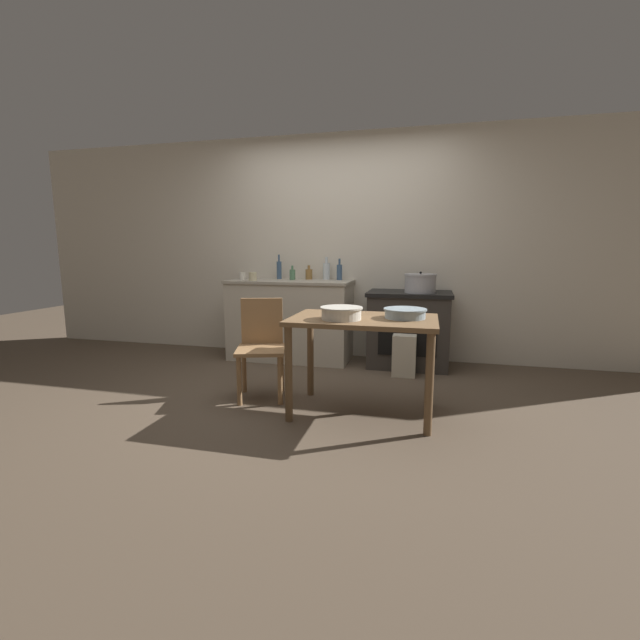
{
  "coord_description": "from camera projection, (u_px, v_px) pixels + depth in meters",
  "views": [
    {
      "loc": [
        0.98,
        -3.37,
        1.26
      ],
      "look_at": [
        0.0,
        0.52,
        0.59
      ],
      "focal_mm": 24.0,
      "sensor_mm": 36.0,
      "label": 1
    }
  ],
  "objects": [
    {
      "name": "bottle_left",
      "position": [
        340.0,
        272.0,
        4.87
      ],
      "size": [
        0.06,
        0.06,
        0.24
      ],
      "color": "#3D5675",
      "rests_on": "counter_cabinet"
    },
    {
      "name": "chair",
      "position": [
        261.0,
        344.0,
        3.66
      ],
      "size": [
        0.5,
        0.5,
        0.84
      ],
      "rotation": [
        0.0,
        0.0,
        0.3
      ],
      "color": "#997047",
      "rests_on": "ground_plane"
    },
    {
      "name": "mixing_bowl_large",
      "position": [
        405.0,
        313.0,
        3.18
      ],
      "size": [
        0.32,
        0.32,
        0.07
      ],
      "color": "#93A8B2",
      "rests_on": "work_table"
    },
    {
      "name": "cup_center_right",
      "position": [
        253.0,
        277.0,
        4.75
      ],
      "size": [
        0.09,
        0.09,
        0.1
      ],
      "primitive_type": "cylinder",
      "color": "beige",
      "rests_on": "counter_cabinet"
    },
    {
      "name": "ground_plane",
      "position": [
        305.0,
        397.0,
        3.67
      ],
      "size": [
        14.0,
        14.0,
        0.0
      ],
      "primitive_type": "plane",
      "color": "brown"
    },
    {
      "name": "bottle_center",
      "position": [
        279.0,
        270.0,
        5.02
      ],
      "size": [
        0.06,
        0.06,
        0.29
      ],
      "color": "#3D5675",
      "rests_on": "counter_cabinet"
    },
    {
      "name": "bottle_mid_left",
      "position": [
        326.0,
        271.0,
        4.96
      ],
      "size": [
        0.08,
        0.08,
        0.26
      ],
      "color": "silver",
      "rests_on": "counter_cabinet"
    },
    {
      "name": "stock_pot",
      "position": [
        420.0,
        283.0,
        4.43
      ],
      "size": [
        0.33,
        0.33,
        0.22
      ],
      "color": "#A8A8AD",
      "rests_on": "stove"
    },
    {
      "name": "stove",
      "position": [
        409.0,
        329.0,
        4.61
      ],
      "size": [
        0.88,
        0.61,
        0.81
      ],
      "color": "#38332D",
      "rests_on": "ground_plane"
    },
    {
      "name": "wall_back",
      "position": [
        342.0,
        248.0,
        4.97
      ],
      "size": [
        8.0,
        0.07,
        2.55
      ],
      "color": "beige",
      "rests_on": "ground_plane"
    },
    {
      "name": "cup_mid_right",
      "position": [
        242.0,
        276.0,
        4.87
      ],
      "size": [
        0.07,
        0.07,
        0.08
      ],
      "primitive_type": "cylinder",
      "color": "silver",
      "rests_on": "counter_cabinet"
    },
    {
      "name": "counter_cabinet",
      "position": [
        291.0,
        320.0,
        4.92
      ],
      "size": [
        1.4,
        0.62,
        0.91
      ],
      "color": "beige",
      "rests_on": "ground_plane"
    },
    {
      "name": "bottle_center_left",
      "position": [
        309.0,
        274.0,
        4.97
      ],
      "size": [
        0.08,
        0.08,
        0.16
      ],
      "color": "olive",
      "rests_on": "counter_cabinet"
    },
    {
      "name": "bottle_far_left",
      "position": [
        292.0,
        274.0,
        4.89
      ],
      "size": [
        0.07,
        0.07,
        0.16
      ],
      "color": "#517F5B",
      "rests_on": "counter_cabinet"
    },
    {
      "name": "work_table",
      "position": [
        363.0,
        332.0,
        3.23
      ],
      "size": [
        1.09,
        0.69,
        0.75
      ],
      "color": "brown",
      "rests_on": "ground_plane"
    },
    {
      "name": "mixing_bowl_small",
      "position": [
        341.0,
        312.0,
        3.13
      ],
      "size": [
        0.31,
        0.31,
        0.09
      ],
      "color": "silver",
      "rests_on": "work_table"
    },
    {
      "name": "flour_sack",
      "position": [
        404.0,
        356.0,
        4.26
      ],
      "size": [
        0.23,
        0.16,
        0.42
      ],
      "primitive_type": "cube",
      "color": "beige",
      "rests_on": "ground_plane"
    }
  ]
}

